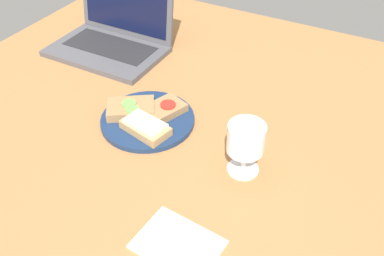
{
  "coord_description": "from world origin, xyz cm",
  "views": [
    {
      "loc": [
        42.19,
        -66.75,
        68.98
      ],
      "look_at": [
        7.27,
        -2.16,
        8.0
      ],
      "focal_mm": 40.0,
      "sensor_mm": 36.0,
      "label": 1
    }
  ],
  "objects_px": {
    "sandwich_with_cheese": "(145,127)",
    "sandwich_with_cucumber": "(130,109)",
    "sandwich_with_tomato": "(164,109)",
    "laptop": "(113,34)",
    "wine_glass": "(246,141)",
    "napkin": "(178,244)",
    "plate": "(147,121)"
  },
  "relations": [
    {
      "from": "wine_glass",
      "to": "napkin",
      "type": "xyz_separation_m",
      "value": [
        -0.03,
        -0.23,
        -0.08
      ]
    },
    {
      "from": "sandwich_with_cucumber",
      "to": "napkin",
      "type": "xyz_separation_m",
      "value": [
        0.29,
        -0.27,
        -0.02
      ]
    },
    {
      "from": "wine_glass",
      "to": "laptop",
      "type": "xyz_separation_m",
      "value": [
        -0.56,
        0.3,
        -0.03
      ]
    },
    {
      "from": "wine_glass",
      "to": "laptop",
      "type": "distance_m",
      "value": 0.64
    },
    {
      "from": "sandwich_with_cucumber",
      "to": "napkin",
      "type": "relative_size",
      "value": 0.93
    },
    {
      "from": "wine_glass",
      "to": "napkin",
      "type": "height_order",
      "value": "wine_glass"
    },
    {
      "from": "sandwich_with_cheese",
      "to": "napkin",
      "type": "xyz_separation_m",
      "value": [
        0.22,
        -0.23,
        -0.02
      ]
    },
    {
      "from": "sandwich_with_cucumber",
      "to": "laptop",
      "type": "relative_size",
      "value": 0.41
    },
    {
      "from": "sandwich_with_cheese",
      "to": "wine_glass",
      "type": "distance_m",
      "value": 0.25
    },
    {
      "from": "sandwich_with_cheese",
      "to": "laptop",
      "type": "bearing_deg",
      "value": 135.85
    },
    {
      "from": "wine_glass",
      "to": "laptop",
      "type": "relative_size",
      "value": 0.36
    },
    {
      "from": "laptop",
      "to": "sandwich_with_cheese",
      "type": "bearing_deg",
      "value": -44.15
    },
    {
      "from": "wine_glass",
      "to": "laptop",
      "type": "bearing_deg",
      "value": 151.69
    },
    {
      "from": "laptop",
      "to": "wine_glass",
      "type": "bearing_deg",
      "value": -28.31
    },
    {
      "from": "sandwich_with_tomato",
      "to": "sandwich_with_cucumber",
      "type": "relative_size",
      "value": 0.84
    },
    {
      "from": "laptop",
      "to": "sandwich_with_cucumber",
      "type": "bearing_deg",
      "value": -47.36
    },
    {
      "from": "sandwich_with_tomato",
      "to": "plate",
      "type": "bearing_deg",
      "value": -120.3
    },
    {
      "from": "plate",
      "to": "laptop",
      "type": "bearing_deg",
      "value": 137.77
    },
    {
      "from": "sandwich_with_cucumber",
      "to": "napkin",
      "type": "bearing_deg",
      "value": -43.03
    },
    {
      "from": "sandwich_with_cheese",
      "to": "napkin",
      "type": "distance_m",
      "value": 0.32
    },
    {
      "from": "wine_glass",
      "to": "sandwich_with_tomato",
      "type": "bearing_deg",
      "value": 162.06
    },
    {
      "from": "sandwich_with_cheese",
      "to": "laptop",
      "type": "relative_size",
      "value": 0.37
    },
    {
      "from": "sandwich_with_cheese",
      "to": "sandwich_with_tomato",
      "type": "distance_m",
      "value": 0.08
    },
    {
      "from": "sandwich_with_cheese",
      "to": "laptop",
      "type": "xyz_separation_m",
      "value": [
        -0.32,
        0.31,
        0.02
      ]
    },
    {
      "from": "sandwich_with_tomato",
      "to": "napkin",
      "type": "relative_size",
      "value": 0.78
    },
    {
      "from": "wine_glass",
      "to": "plate",
      "type": "bearing_deg",
      "value": 172.11
    },
    {
      "from": "sandwich_with_cucumber",
      "to": "sandwich_with_tomato",
      "type": "bearing_deg",
      "value": 30.36
    },
    {
      "from": "sandwich_with_cheese",
      "to": "sandwich_with_cucumber",
      "type": "distance_m",
      "value": 0.08
    },
    {
      "from": "sandwich_with_cheese",
      "to": "napkin",
      "type": "relative_size",
      "value": 0.84
    },
    {
      "from": "wine_glass",
      "to": "sandwich_with_cheese",
      "type": "bearing_deg",
      "value": -178.99
    },
    {
      "from": "wine_glass",
      "to": "sandwich_with_cucumber",
      "type": "bearing_deg",
      "value": 173.33
    },
    {
      "from": "sandwich_with_cheese",
      "to": "sandwich_with_tomato",
      "type": "bearing_deg",
      "value": 89.65
    }
  ]
}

